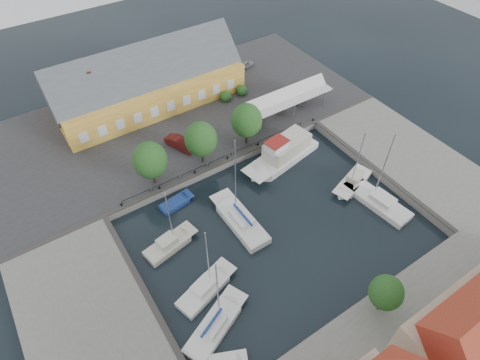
# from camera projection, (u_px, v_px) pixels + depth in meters

# --- Properties ---
(ground) EXTENTS (140.00, 140.00, 0.00)m
(ground) POSITION_uv_depth(u_px,v_px,m) (267.00, 219.00, 48.06)
(ground) COLOR black
(ground) RESTS_ON ground
(north_quay) EXTENTS (56.00, 26.00, 1.00)m
(north_quay) POSITION_uv_depth(u_px,v_px,m) (179.00, 117.00, 60.99)
(north_quay) COLOR #2D2D30
(north_quay) RESTS_ON ground
(west_quay) EXTENTS (12.00, 24.00, 1.00)m
(west_quay) POSITION_uv_depth(u_px,v_px,m) (93.00, 329.00, 38.19)
(west_quay) COLOR slate
(west_quay) RESTS_ON ground
(east_quay) EXTENTS (12.00, 24.00, 1.00)m
(east_quay) POSITION_uv_depth(u_px,v_px,m) (406.00, 157.00, 54.90)
(east_quay) COLOR slate
(east_quay) RESTS_ON ground
(quay_edge_fittings) EXTENTS (56.00, 24.72, 0.40)m
(quay_edge_fittings) POSITION_uv_depth(u_px,v_px,m) (246.00, 188.00, 50.05)
(quay_edge_fittings) COLOR #383533
(quay_edge_fittings) RESTS_ON north_quay
(warehouse) EXTENTS (28.56, 14.00, 9.55)m
(warehouse) POSITION_uv_depth(u_px,v_px,m) (144.00, 84.00, 60.26)
(warehouse) COLOR gold
(warehouse) RESTS_ON north_quay
(tent_canopy) EXTENTS (14.00, 4.00, 2.83)m
(tent_canopy) POSITION_uv_depth(u_px,v_px,m) (288.00, 97.00, 59.10)
(tent_canopy) COLOR silver
(tent_canopy) RESTS_ON north_quay
(quay_trees) EXTENTS (18.20, 4.20, 6.30)m
(quay_trees) POSITION_uv_depth(u_px,v_px,m) (201.00, 139.00, 50.71)
(quay_trees) COLOR black
(quay_trees) RESTS_ON north_quay
(car_silver) EXTENTS (3.97, 2.32, 1.27)m
(car_silver) POSITION_uv_depth(u_px,v_px,m) (245.00, 65.00, 69.43)
(car_silver) COLOR #989A9F
(car_silver) RESTS_ON north_quay
(car_red) EXTENTS (3.17, 4.80, 1.50)m
(car_red) POSITION_uv_depth(u_px,v_px,m) (180.00, 143.00, 54.96)
(car_red) COLOR #5C1515
(car_red) RESTS_ON north_quay
(center_sailboat) EXTENTS (2.85, 9.43, 12.81)m
(center_sailboat) POSITION_uv_depth(u_px,v_px,m) (240.00, 221.00, 47.35)
(center_sailboat) COLOR white
(center_sailboat) RESTS_ON ground
(trawler) EXTENTS (12.37, 5.61, 5.00)m
(trawler) POSITION_uv_depth(u_px,v_px,m) (283.00, 154.00, 54.51)
(trawler) COLOR white
(trawler) RESTS_ON ground
(east_boat_b) EXTENTS (7.16, 4.18, 9.62)m
(east_boat_b) POSITION_uv_depth(u_px,v_px,m) (353.00, 183.00, 51.85)
(east_boat_b) COLOR white
(east_boat_b) RESTS_ON ground
(east_boat_c) EXTENTS (3.76, 9.07, 11.24)m
(east_boat_c) POSITION_uv_depth(u_px,v_px,m) (378.00, 203.00, 49.50)
(east_boat_c) COLOR white
(east_boat_c) RESTS_ON ground
(west_boat_b) EXTENTS (6.67, 3.38, 9.06)m
(west_boat_b) POSITION_uv_depth(u_px,v_px,m) (170.00, 245.00, 45.15)
(west_boat_b) COLOR beige
(west_boat_b) RESTS_ON ground
(west_boat_c) EXTENTS (7.44, 4.27, 9.87)m
(west_boat_c) POSITION_uv_depth(u_px,v_px,m) (206.00, 289.00, 41.36)
(west_boat_c) COLOR white
(west_boat_c) RESTS_ON ground
(west_boat_d) EXTENTS (8.27, 5.53, 10.88)m
(west_boat_d) POSITION_uv_depth(u_px,v_px,m) (215.00, 326.00, 38.63)
(west_boat_d) COLOR white
(west_boat_d) RESTS_ON ground
(launch_nw) EXTENTS (4.58, 2.34, 0.88)m
(launch_nw) POSITION_uv_depth(u_px,v_px,m) (176.00, 203.00, 49.63)
(launch_nw) COLOR navy
(launch_nw) RESTS_ON ground
(townhouses) EXTENTS (36.30, 8.50, 12.00)m
(townhouses) POSITION_uv_depth(u_px,v_px,m) (467.00, 358.00, 31.16)
(townhouses) COLOR beige
(townhouses) RESTS_ON south_bank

